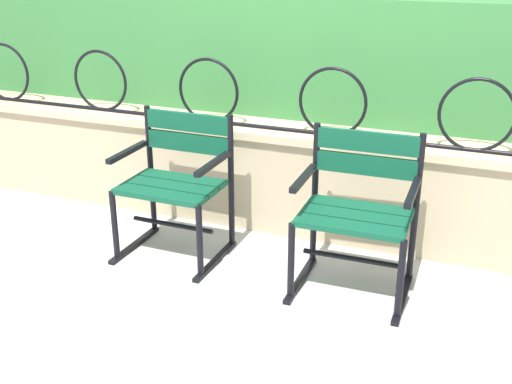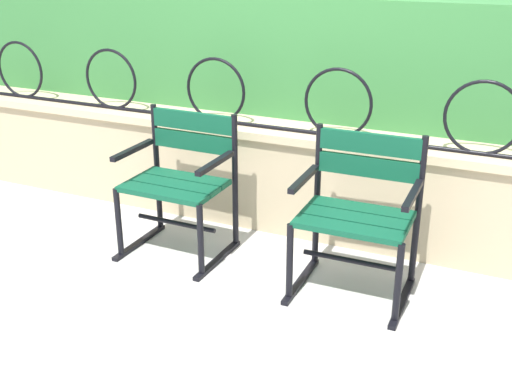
# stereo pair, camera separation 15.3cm
# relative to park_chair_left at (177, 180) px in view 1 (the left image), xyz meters

# --- Properties ---
(ground_plane) EXTENTS (60.00, 60.00, 0.00)m
(ground_plane) POSITION_rel_park_chair_left_xyz_m (0.59, -0.32, -0.46)
(ground_plane) COLOR #B7B5AF
(stone_wall) EXTENTS (7.64, 0.41, 0.67)m
(stone_wall) POSITION_rel_park_chair_left_xyz_m (0.59, 0.58, -0.12)
(stone_wall) COLOR tan
(stone_wall) RESTS_ON ground
(iron_arch_fence) EXTENTS (7.09, 0.02, 0.42)m
(iron_arch_fence) POSITION_rel_park_chair_left_xyz_m (0.41, 0.51, 0.40)
(iron_arch_fence) COLOR black
(iron_arch_fence) RESTS_ON stone_wall
(hedge_row) EXTENTS (7.49, 0.45, 0.90)m
(hedge_row) POSITION_rel_park_chair_left_xyz_m (0.59, 0.98, 0.64)
(hedge_row) COLOR #387A3D
(hedge_row) RESTS_ON stone_wall
(park_chair_left) EXTENTS (0.60, 0.53, 0.84)m
(park_chair_left) POSITION_rel_park_chair_left_xyz_m (0.00, 0.00, 0.00)
(park_chair_left) COLOR #0F4C33
(park_chair_left) RESTS_ON ground
(park_chair_right) EXTENTS (0.61, 0.53, 0.85)m
(park_chair_right) POSITION_rel_park_chair_left_xyz_m (1.09, -0.03, 0.00)
(park_chair_right) COLOR #0F4C33
(park_chair_right) RESTS_ON ground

